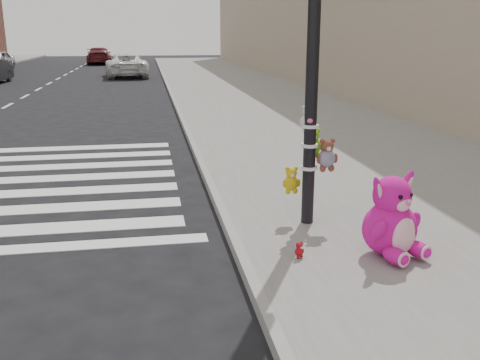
{
  "coord_description": "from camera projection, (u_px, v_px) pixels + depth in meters",
  "views": [
    {
      "loc": [
        0.56,
        -4.71,
        2.6
      ],
      "look_at": [
        1.7,
        1.86,
        0.75
      ],
      "focal_mm": 40.0,
      "sensor_mm": 36.0,
      "label": 1
    }
  ],
  "objects": [
    {
      "name": "car_maroon_near",
      "position": [
        99.0,
        56.0,
        45.12
      ],
      "size": [
        2.12,
        4.82,
        1.38
      ],
      "primitive_type": "imported",
      "rotation": [
        0.0,
        0.0,
        3.18
      ],
      "color": "#58191D",
      "rests_on": "ground"
    },
    {
      "name": "curb_edge",
      "position": [
        185.0,
        127.0,
        14.81
      ],
      "size": [
        0.12,
        80.0,
        0.15
      ],
      "primitive_type": "cube",
      "color": "gray",
      "rests_on": "ground"
    },
    {
      "name": "red_teddy",
      "position": [
        299.0,
        250.0,
        6.01
      ],
      "size": [
        0.16,
        0.14,
        0.19
      ],
      "primitive_type": null,
      "rotation": [
        0.0,
        0.0,
        0.45
      ],
      "color": "#AB111A",
      "rests_on": "sidewalk_near"
    },
    {
      "name": "ground",
      "position": [
        98.0,
        315.0,
        5.08
      ],
      "size": [
        120.0,
        120.0,
        0.0
      ],
      "primitive_type": "plane",
      "color": "black",
      "rests_on": "ground"
    },
    {
      "name": "signal_pole",
      "position": [
        313.0,
        100.0,
        6.76
      ],
      "size": [
        0.7,
        0.49,
        4.0
      ],
      "color": "black",
      "rests_on": "sidewalk_near"
    },
    {
      "name": "sidewalk_near",
      "position": [
        305.0,
        123.0,
        15.37
      ],
      "size": [
        7.0,
        80.0,
        0.14
      ],
      "primitive_type": "cube",
      "color": "slate",
      "rests_on": "ground"
    },
    {
      "name": "pink_bunny",
      "position": [
        392.0,
        222.0,
        6.0
      ],
      "size": [
        0.81,
        0.88,
        0.98
      ],
      "rotation": [
        0.0,
        0.0,
        0.38
      ],
      "color": "#D71291",
      "rests_on": "sidewalk_near"
    },
    {
      "name": "car_white_near",
      "position": [
        126.0,
        65.0,
        31.99
      ],
      "size": [
        2.75,
        5.2,
        1.39
      ],
      "primitive_type": "imported",
      "rotation": [
        0.0,
        0.0,
        3.23
      ],
      "color": "white",
      "rests_on": "ground"
    }
  ]
}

